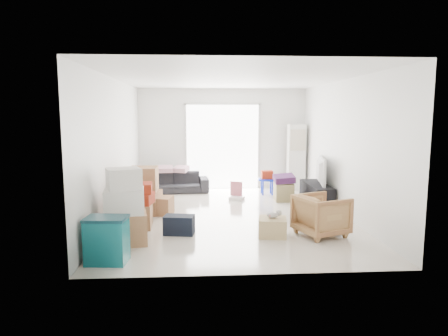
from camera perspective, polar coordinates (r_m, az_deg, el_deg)
name	(u,v)px	position (r m, az deg, el deg)	size (l,w,h in m)	color
room_shell	(231,148)	(7.85, 1.07, 2.81)	(4.98, 6.48, 3.18)	silver
sliding_door	(223,143)	(10.82, -0.21, 3.58)	(2.10, 0.04, 2.33)	white
ac_tower	(296,157)	(10.82, 10.26, 1.50)	(0.45, 0.30, 1.75)	white
tv_console	(317,194)	(9.24, 13.09, -3.64)	(0.42, 1.41, 0.47)	black
television	(317,181)	(9.19, 13.14, -1.79)	(1.04, 0.60, 0.14)	black
sofa	(174,179)	(10.45, -7.20, -1.56)	(1.79, 0.52, 0.70)	#232428
pillow_left	(165,164)	(10.43, -8.37, 0.63)	(0.34, 0.27, 0.11)	#C08C96
pillow_right	(181,163)	(10.37, -6.14, 0.69)	(0.37, 0.29, 0.13)	#C08C96
armchair	(321,213)	(6.90, 13.75, -6.28)	(0.74, 0.69, 0.76)	tan
storage_bins	(107,240)	(5.73, -16.39, -9.83)	(0.59, 0.44, 0.64)	#106369
box_stack_a	(125,210)	(6.43, -13.99, -5.88)	(0.74, 0.65, 1.19)	#A26849
box_stack_b	(134,207)	(7.34, -12.68, -5.46)	(0.70, 0.62, 0.80)	#A26849
box_stack_c	(144,191)	(8.30, -11.39, -3.24)	(0.73, 0.64, 0.96)	#A26849
loose_box	(161,206)	(8.23, -8.94, -5.33)	(0.43, 0.43, 0.36)	#A26849
duffel_bag	(179,225)	(6.86, -6.42, -8.07)	(0.50, 0.30, 0.32)	black
ottoman	(284,192)	(9.46, 8.54, -3.41)	(0.42, 0.42, 0.42)	#998359
blanket	(284,180)	(9.41, 8.57, -1.74)	(0.46, 0.46, 0.14)	#481F4E
kids_table	(267,178)	(10.13, 6.15, -1.39)	(0.47, 0.47, 0.61)	#0C24C8
toy_walker	(237,195)	(9.52, 1.80, -3.83)	(0.40, 0.39, 0.42)	silver
wood_crate	(272,227)	(6.77, 6.93, -8.37)	(0.46, 0.46, 0.30)	tan
plush_bunny	(274,215)	(6.73, 7.19, -6.62)	(0.26, 0.15, 0.13)	#B2ADA8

